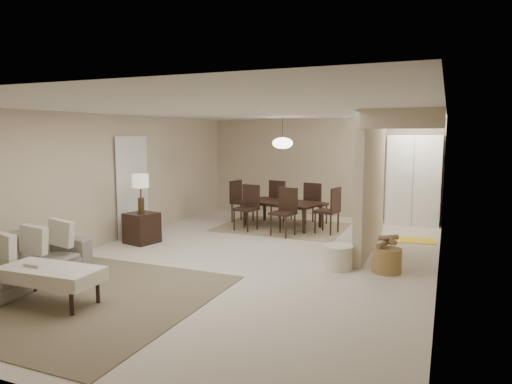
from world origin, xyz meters
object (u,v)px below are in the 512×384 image
at_px(sofa, 15,262).
at_px(side_table, 142,228).
at_px(wicker_basket, 387,260).
at_px(dining_table, 282,215).
at_px(ottoman_bench, 51,275).
at_px(pantry_cabinet, 414,180).
at_px(round_pouf, 338,257).

xyz_separation_m(sofa, side_table, (0.05, 2.81, -0.04)).
bearing_deg(side_table, wicker_basket, -1.58).
relative_size(wicker_basket, dining_table, 0.26).
relative_size(side_table, dining_table, 0.35).
bearing_deg(ottoman_bench, wicker_basket, 36.22).
relative_size(pantry_cabinet, wicker_basket, 4.72).
bearing_deg(round_pouf, dining_table, 125.04).
height_order(round_pouf, dining_table, dining_table).
distance_m(side_table, wicker_basket, 4.67).
height_order(side_table, round_pouf, side_table).
bearing_deg(dining_table, ottoman_bench, -88.96).
bearing_deg(round_pouf, side_table, 176.67).
xyz_separation_m(side_table, round_pouf, (3.93, -0.23, -0.11)).
relative_size(ottoman_bench, side_table, 2.23).
distance_m(pantry_cabinet, sofa, 8.38).
bearing_deg(pantry_cabinet, side_table, -139.75).
relative_size(sofa, wicker_basket, 5.24).
distance_m(ottoman_bench, wicker_basket, 4.78).
height_order(side_table, wicker_basket, side_table).
relative_size(pantry_cabinet, round_pouf, 4.39).
relative_size(ottoman_bench, round_pouf, 2.77).
bearing_deg(wicker_basket, side_table, 178.42).
distance_m(sofa, ottoman_bench, 1.04).
bearing_deg(wicker_basket, ottoman_bench, -141.37).
xyz_separation_m(sofa, wicker_basket, (4.72, 2.68, -0.15)).
height_order(ottoman_bench, side_table, side_table).
bearing_deg(dining_table, pantry_cabinet, 41.70).
distance_m(round_pouf, wicker_basket, 0.75).
distance_m(round_pouf, dining_table, 3.31).
bearing_deg(pantry_cabinet, sofa, -125.10).
relative_size(round_pouf, wicker_basket, 1.08).
bearing_deg(ottoman_bench, round_pouf, 41.55).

